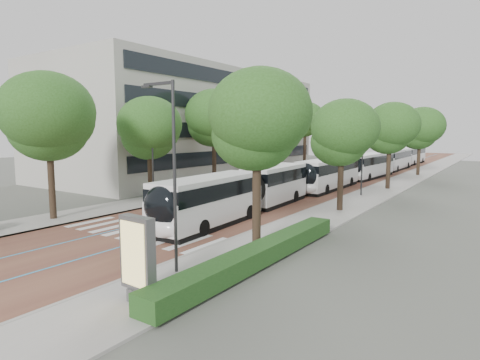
{
  "coord_description": "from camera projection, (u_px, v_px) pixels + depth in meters",
  "views": [
    {
      "loc": [
        18.34,
        -15.11,
        6.05
      ],
      "look_at": [
        1.39,
        9.76,
        2.4
      ],
      "focal_mm": 30.0,
      "sensor_mm": 36.0,
      "label": 1
    }
  ],
  "objects": [
    {
      "name": "lead_bus",
      "position": [
        240.0,
        193.0,
        28.84
      ],
      "size": [
        3.55,
        18.51,
        3.2
      ],
      "rotation": [
        0.0,
        0.0,
        0.06
      ],
      "color": "black",
      "rests_on": "ground"
    },
    {
      "name": "lane_line_left",
      "position": [
        342.0,
        174.0,
        57.08
      ],
      "size": [
        0.12,
        126.0,
        0.01
      ],
      "primitive_type": "cube",
      "color": "#2896CC",
      "rests_on": "road"
    },
    {
      "name": "ground",
      "position": [
        126.0,
        236.0,
        23.37
      ],
      "size": [
        160.0,
        160.0,
        0.0
      ],
      "primitive_type": "plane",
      "color": "#51544C",
      "rests_on": "ground"
    },
    {
      "name": "kerb_left",
      "position": [
        316.0,
        172.0,
        59.31
      ],
      "size": [
        0.2,
        140.0,
        0.14
      ],
      "primitive_type": "cube",
      "color": "gray",
      "rests_on": "ground"
    },
    {
      "name": "lamp_post_left",
      "position": [
        153.0,
        155.0,
        32.85
      ],
      "size": [
        0.14,
        0.14,
        8.0
      ],
      "primitive_type": "cylinder",
      "color": "#2D2E30",
      "rests_on": "sidewalk_left"
    },
    {
      "name": "bus_queued_1",
      "position": [
        369.0,
        166.0,
        52.17
      ],
      "size": [
        3.08,
        12.5,
        3.2
      ],
      "rotation": [
        0.0,
        0.0,
        -0.05
      ],
      "color": "silver",
      "rests_on": "ground"
    },
    {
      "name": "sidewalk_left",
      "position": [
        304.0,
        171.0,
        60.37
      ],
      "size": [
        4.0,
        140.0,
        0.12
      ],
      "primitive_type": "cube",
      "color": "#999691",
      "rests_on": "ground"
    },
    {
      "name": "lane_line_right",
      "position": [
        364.0,
        175.0,
        55.29
      ],
      "size": [
        0.12,
        126.0,
        0.01
      ],
      "primitive_type": "cube",
      "color": "#2896CC",
      "rests_on": "road"
    },
    {
      "name": "trees_right",
      "position": [
        382.0,
        131.0,
        38.74
      ],
      "size": [
        5.92,
        47.52,
        8.75
      ],
      "color": "black",
      "rests_on": "ground"
    },
    {
      "name": "office_building",
      "position": [
        191.0,
        125.0,
        56.39
      ],
      "size": [
        18.11,
        40.0,
        14.0
      ],
      "color": "#9A978E",
      "rests_on": "ground"
    },
    {
      "name": "road",
      "position": [
        353.0,
        175.0,
        56.18
      ],
      "size": [
        11.0,
        140.0,
        0.02
      ],
      "primitive_type": "cube",
      "color": "#552C26",
      "rests_on": "ground"
    },
    {
      "name": "sidewalk_right",
      "position": [
        410.0,
        178.0,
        51.98
      ],
      "size": [
        4.0,
        140.0,
        0.12
      ],
      "primitive_type": "cube",
      "color": "#999691",
      "rests_on": "ground"
    },
    {
      "name": "trees_left",
      "position": [
        239.0,
        123.0,
        45.21
      ],
      "size": [
        6.18,
        60.79,
        10.01
      ],
      "color": "black",
      "rests_on": "ground"
    },
    {
      "name": "bus_queued_0",
      "position": [
        327.0,
        174.0,
        41.73
      ],
      "size": [
        2.73,
        12.44,
        3.2
      ],
      "rotation": [
        0.0,
        0.0,
        0.02
      ],
      "color": "silver",
      "rests_on": "ground"
    },
    {
      "name": "bus_queued_2",
      "position": [
        395.0,
        160.0,
        63.37
      ],
      "size": [
        2.59,
        12.41,
        3.2
      ],
      "rotation": [
        0.0,
        0.0,
        0.0
      ],
      "color": "silver",
      "rests_on": "ground"
    },
    {
      "name": "streetlight_near",
      "position": [
        171.0,
        161.0,
        16.63
      ],
      "size": [
        1.82,
        0.2,
        8.0
      ],
      "color": "#2D2E30",
      "rests_on": "sidewalk_right"
    },
    {
      "name": "hedge",
      "position": [
        259.0,
        254.0,
        18.22
      ],
      "size": [
        1.2,
        14.0,
        0.8
      ],
      "primitive_type": "cube",
      "color": "#163C14",
      "rests_on": "sidewalk_right"
    },
    {
      "name": "streetlight_far",
      "position": [
        361.0,
        145.0,
        37.14
      ],
      "size": [
        1.82,
        0.2,
        8.0
      ],
      "color": "#2D2E30",
      "rests_on": "sidewalk_right"
    },
    {
      "name": "kerb_right",
      "position": [
        395.0,
        177.0,
        53.05
      ],
      "size": [
        0.2,
        140.0,
        0.14
      ],
      "primitive_type": "cube",
      "color": "gray",
      "rests_on": "ground"
    },
    {
      "name": "ad_panel",
      "position": [
        138.0,
        257.0,
        13.9
      ],
      "size": [
        1.48,
        0.59,
        3.04
      ],
      "rotation": [
        0.0,
        0.0,
        -0.05
      ],
      "color": "#59595B",
      "rests_on": "sidewalk_right"
    },
    {
      "name": "bus_queued_3",
      "position": [
        411.0,
        155.0,
        74.93
      ],
      "size": [
        2.66,
        12.42,
        3.2
      ],
      "rotation": [
        0.0,
        0.0,
        -0.01
      ],
      "color": "silver",
      "rests_on": "ground"
    },
    {
      "name": "zebra_crossing",
      "position": [
        142.0,
        232.0,
        24.08
      ],
      "size": [
        10.55,
        3.6,
        0.01
      ],
      "color": "silver",
      "rests_on": "ground"
    }
  ]
}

